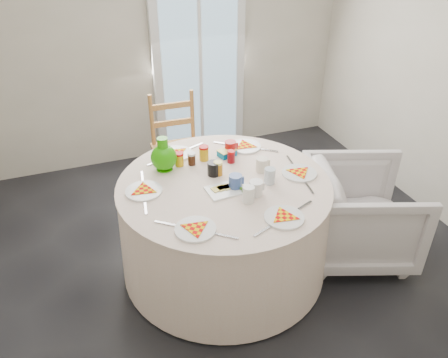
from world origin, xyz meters
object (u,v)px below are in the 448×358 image
object	(u,v)px
green_pitcher	(164,157)
armchair	(360,212)
table	(224,227)
wooden_chair	(178,153)

from	to	relation	value
green_pitcher	armchair	bearing A→B (deg)	-37.03
table	wooden_chair	xyz separation A→B (m)	(-0.05, 1.08, 0.09)
wooden_chair	armchair	distance (m)	1.70
wooden_chair	armchair	xyz separation A→B (m)	(1.11, -1.29, -0.08)
armchair	green_pitcher	distance (m)	1.58
armchair	green_pitcher	bearing A→B (deg)	88.35
wooden_chair	armchair	size ratio (longest dim) A/B	1.21
wooden_chair	table	bearing A→B (deg)	-84.66
table	green_pitcher	xyz separation A→B (m)	(-0.35, 0.33, 0.49)
table	green_pitcher	size ratio (longest dim) A/B	6.29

